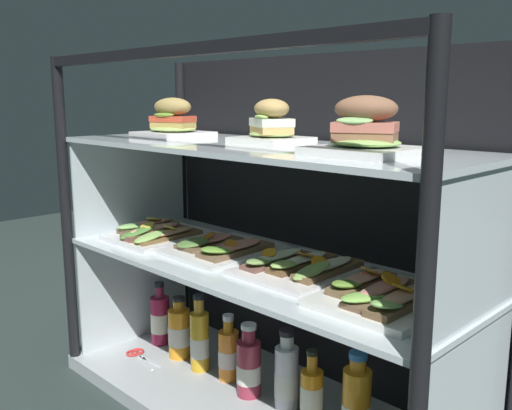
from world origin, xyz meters
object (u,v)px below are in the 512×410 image
object	(u,v)px
juice_bottle_front_right_end	(248,367)
kitchen_scissors	(138,354)
plated_roll_sandwich_right_of_center	(173,123)
open_sandwich_tray_mid_right	(157,233)
juice_bottle_front_middle	(312,396)
plated_roll_sandwich_far_right	(270,125)
juice_bottle_front_second	(160,319)
open_sandwich_tray_center	(300,266)
juice_bottle_back_center	(201,340)
plated_roll_sandwich_mid_left	(365,133)
juice_bottle_near_post	(229,354)
open_sandwich_tray_near_right_corner	(384,295)
open_sandwich_tray_left_of_center	(221,247)
juice_bottle_tucked_behind	(356,406)
juice_bottle_back_right	(287,376)
juice_bottle_back_left	(179,332)

from	to	relation	value
juice_bottle_front_right_end	kitchen_scissors	world-z (taller)	juice_bottle_front_right_end
plated_roll_sandwich_right_of_center	open_sandwich_tray_mid_right	size ratio (longest dim) A/B	0.64
juice_bottle_front_middle	juice_bottle_front_right_end	bearing A→B (deg)	-179.24
plated_roll_sandwich_right_of_center	plated_roll_sandwich_far_right	bearing A→B (deg)	6.91
open_sandwich_tray_mid_right	juice_bottle_front_second	distance (m)	0.34
open_sandwich_tray_center	juice_bottle_back_center	distance (m)	0.49
plated_roll_sandwich_mid_left	juice_bottle_front_second	xyz separation A→B (m)	(-0.83, 0.06, -0.66)
juice_bottle_near_post	juice_bottle_front_right_end	xyz separation A→B (m)	(0.11, -0.02, 0.01)
open_sandwich_tray_near_right_corner	juice_bottle_near_post	bearing A→B (deg)	175.37
open_sandwich_tray_left_of_center	juice_bottle_tucked_behind	size ratio (longest dim) A/B	1.28
plated_roll_sandwich_far_right	juice_bottle_near_post	size ratio (longest dim) A/B	0.86
juice_bottle_near_post	juice_bottle_front_right_end	size ratio (longest dim) A/B	0.95
plated_roll_sandwich_mid_left	open_sandwich_tray_left_of_center	xyz separation A→B (m)	(-0.49, 0.04, -0.34)
plated_roll_sandwich_mid_left	juice_bottle_back_right	world-z (taller)	plated_roll_sandwich_mid_left
plated_roll_sandwich_right_of_center	juice_bottle_back_center	distance (m)	0.66
open_sandwich_tray_left_of_center	juice_bottle_back_right	world-z (taller)	open_sandwich_tray_left_of_center
juice_bottle_back_left	juice_bottle_near_post	xyz separation A→B (m)	(0.22, 0.01, -0.00)
open_sandwich_tray_left_of_center	plated_roll_sandwich_right_of_center	bearing A→B (deg)	176.80
plated_roll_sandwich_mid_left	juice_bottle_back_center	size ratio (longest dim) A/B	0.85
plated_roll_sandwich_right_of_center	plated_roll_sandwich_far_right	world-z (taller)	plated_roll_sandwich_right_of_center
open_sandwich_tray_left_of_center	juice_bottle_back_left	world-z (taller)	open_sandwich_tray_left_of_center
plated_roll_sandwich_right_of_center	juice_bottle_front_second	world-z (taller)	plated_roll_sandwich_right_of_center
juice_bottle_front_second	juice_bottle_tucked_behind	size ratio (longest dim) A/B	0.93
juice_bottle_front_right_end	juice_bottle_front_middle	size ratio (longest dim) A/B	1.00
open_sandwich_tray_left_of_center	juice_bottle_front_second	distance (m)	0.47
juice_bottle_front_second	juice_bottle_back_center	xyz separation A→B (m)	(0.24, -0.02, 0.01)
juice_bottle_back_center	plated_roll_sandwich_right_of_center	bearing A→B (deg)	175.84
juice_bottle_back_left	open_sandwich_tray_left_of_center	bearing A→B (deg)	-2.70
plated_roll_sandwich_mid_left	juice_bottle_back_center	world-z (taller)	plated_roll_sandwich_mid_left
open_sandwich_tray_left_of_center	plated_roll_sandwich_far_right	bearing A→B (deg)	22.95
juice_bottle_back_right	kitchen_scissors	bearing A→B (deg)	-168.26
open_sandwich_tray_mid_right	open_sandwich_tray_left_of_center	xyz separation A→B (m)	(0.26, 0.03, -0.00)
juice_bottle_front_second	juice_bottle_near_post	size ratio (longest dim) A/B	1.08
juice_bottle_front_second	juice_bottle_front_right_end	size ratio (longest dim) A/B	1.02
juice_bottle_back_center	juice_bottle_front_right_end	xyz separation A→B (m)	(0.21, -0.01, -0.01)
open_sandwich_tray_center	juice_bottle_near_post	xyz separation A→B (m)	(-0.27, 0.00, -0.33)
plated_roll_sandwich_right_of_center	juice_bottle_back_right	distance (m)	0.80
plated_roll_sandwich_far_right	juice_bottle_back_left	distance (m)	0.75
open_sandwich_tray_mid_right	juice_bottle_near_post	world-z (taller)	open_sandwich_tray_mid_right
juice_bottle_back_left	kitchen_scissors	world-z (taller)	juice_bottle_back_left
juice_bottle_back_left	kitchen_scissors	xyz separation A→B (m)	(-0.10, -0.09, -0.08)
juice_bottle_near_post	juice_bottle_back_right	bearing A→B (deg)	1.65
plated_roll_sandwich_right_of_center	juice_bottle_front_second	size ratio (longest dim) A/B	0.89
open_sandwich_tray_near_right_corner	juice_bottle_tucked_behind	world-z (taller)	open_sandwich_tray_near_right_corner
plated_roll_sandwich_mid_left	juice_bottle_back_right	size ratio (longest dim) A/B	0.93
juice_bottle_back_left	juice_bottle_back_right	world-z (taller)	juice_bottle_back_right
open_sandwich_tray_center	open_sandwich_tray_near_right_corner	distance (m)	0.27
juice_bottle_back_center	open_sandwich_tray_mid_right	bearing A→B (deg)	-167.64
juice_bottle_front_second	juice_bottle_back_center	size ratio (longest dim) A/B	0.90
plated_roll_sandwich_right_of_center	open_sandwich_tray_mid_right	distance (m)	0.34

